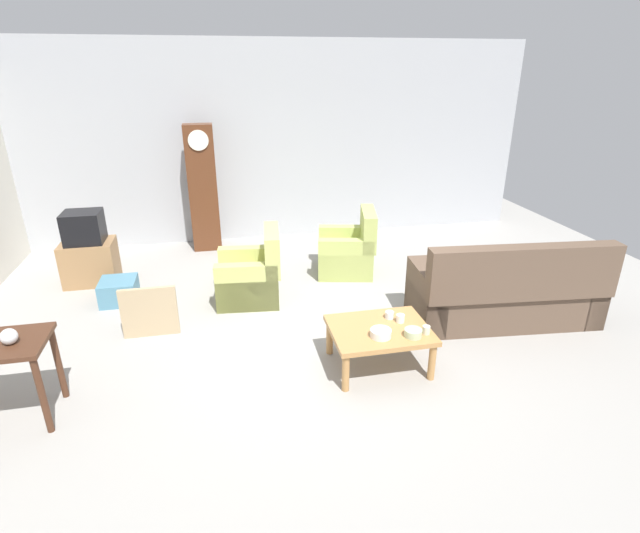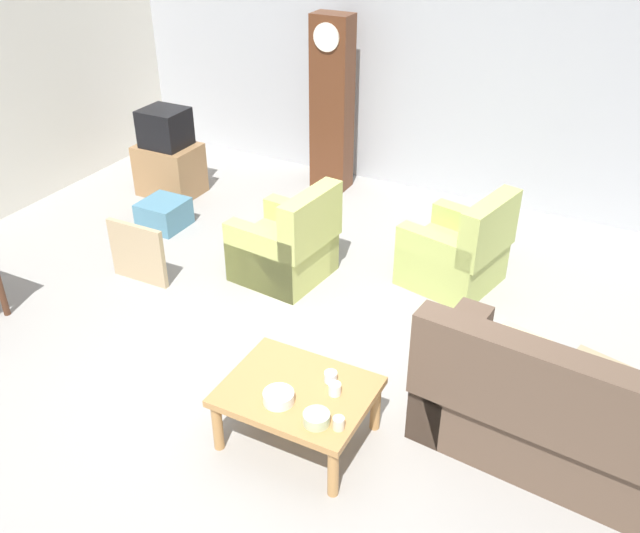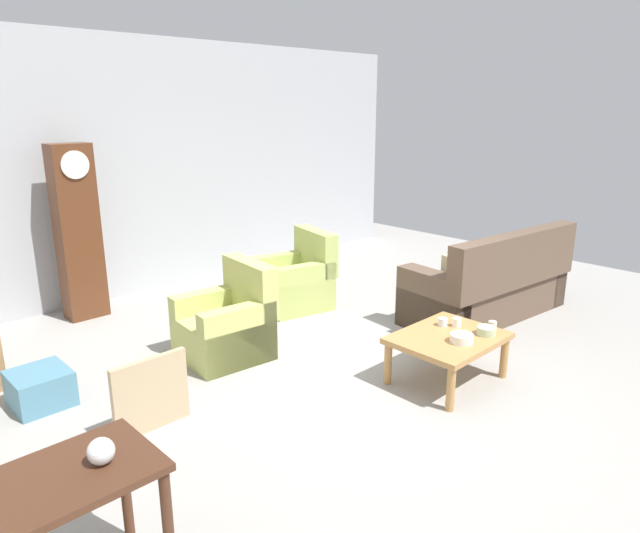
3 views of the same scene
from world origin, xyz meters
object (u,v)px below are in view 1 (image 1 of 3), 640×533
(coffee_table_wood, at_px, (379,333))
(glass_dome_cloche, at_px, (9,337))
(tv_crt, at_px, (84,227))
(framed_picture_leaning, at_px, (149,312))
(cup_cream_tall, at_px, (426,330))
(tv_stand_cabinet, at_px, (90,262))
(grandfather_clock, at_px, (203,189))
(couch_floral, at_px, (506,293))
(cup_blue_rimmed, at_px, (389,315))
(bowl_white_stacked, at_px, (381,333))
(cup_white_porcelain, at_px, (400,318))
(armchair_olive_near, at_px, (252,277))
(bowl_shallow_green, at_px, (413,333))
(storage_box_blue, at_px, (119,291))
(armchair_olive_far, at_px, (349,252))

(coffee_table_wood, relative_size, glass_dome_cloche, 7.38)
(tv_crt, distance_m, glass_dome_cloche, 2.94)
(framed_picture_leaning, height_order, cup_cream_tall, framed_picture_leaning)
(glass_dome_cloche, bearing_deg, tv_stand_cabinet, 91.53)
(tv_stand_cabinet, bearing_deg, grandfather_clock, 33.70)
(couch_floral, height_order, cup_cream_tall, couch_floral)
(grandfather_clock, bearing_deg, cup_blue_rimmed, -63.57)
(framed_picture_leaning, bearing_deg, bowl_white_stacked, -29.34)
(tv_stand_cabinet, distance_m, bowl_white_stacked, 4.34)
(cup_white_porcelain, distance_m, cup_cream_tall, 0.31)
(tv_crt, bearing_deg, glass_dome_cloche, -88.47)
(tv_crt, bearing_deg, framed_picture_leaning, -60.67)
(armchair_olive_near, bearing_deg, bowl_shallow_green, -55.93)
(storage_box_blue, bearing_deg, couch_floral, -18.27)
(storage_box_blue, xyz_separation_m, cup_cream_tall, (3.16, -2.26, 0.32))
(bowl_white_stacked, bearing_deg, storage_box_blue, 140.72)
(bowl_shallow_green, bearing_deg, storage_box_blue, 142.93)
(cup_blue_rimmed, distance_m, bowl_white_stacked, 0.39)
(glass_dome_cloche, height_order, cup_cream_tall, glass_dome_cloche)
(cup_cream_tall, bearing_deg, tv_stand_cabinet, 140.54)
(storage_box_blue, relative_size, cup_blue_rimmed, 5.26)
(grandfather_clock, distance_m, cup_blue_rimmed, 4.12)
(tv_crt, distance_m, cup_white_porcelain, 4.41)
(cup_cream_tall, bearing_deg, couch_floral, 30.42)
(couch_floral, distance_m, cup_blue_rimmed, 1.62)
(armchair_olive_near, relative_size, grandfather_clock, 0.46)
(cup_blue_rimmed, bearing_deg, bowl_white_stacked, -121.57)
(tv_crt, bearing_deg, storage_box_blue, -57.26)
(coffee_table_wood, relative_size, grandfather_clock, 0.48)
(framed_picture_leaning, height_order, cup_white_porcelain, framed_picture_leaning)
(coffee_table_wood, relative_size, tv_stand_cabinet, 1.41)
(tv_stand_cabinet, xyz_separation_m, cup_white_porcelain, (3.46, -2.71, 0.18))
(couch_floral, xyz_separation_m, cup_blue_rimmed, (-1.57, -0.41, 0.11))
(cup_white_porcelain, bearing_deg, cup_blue_rimmed, 128.34)
(framed_picture_leaning, distance_m, bowl_white_stacked, 2.57)
(armchair_olive_far, height_order, tv_stand_cabinet, armchair_olive_far)
(coffee_table_wood, xyz_separation_m, storage_box_blue, (-2.76, 2.06, -0.22))
(storage_box_blue, bearing_deg, cup_white_porcelain, -33.60)
(storage_box_blue, xyz_separation_m, bowl_white_stacked, (2.72, -2.22, 0.32))
(grandfather_clock, relative_size, tv_stand_cabinet, 2.91)
(cup_blue_rimmed, distance_m, cup_cream_tall, 0.44)
(cup_cream_tall, bearing_deg, tv_crt, 140.54)
(coffee_table_wood, bearing_deg, cup_white_porcelain, 16.38)
(coffee_table_wood, xyz_separation_m, bowl_white_stacked, (-0.05, -0.16, 0.10))
(grandfather_clock, xyz_separation_m, bowl_white_stacked, (1.62, -3.99, -0.53))
(couch_floral, bearing_deg, glass_dome_cloche, -171.42)
(bowl_shallow_green, bearing_deg, tv_crt, 139.24)
(tv_stand_cabinet, height_order, bowl_shallow_green, tv_stand_cabinet)
(grandfather_clock, height_order, cup_white_porcelain, grandfather_clock)
(storage_box_blue, relative_size, glass_dome_cloche, 3.49)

